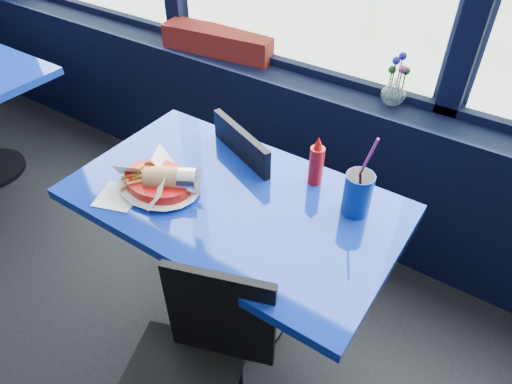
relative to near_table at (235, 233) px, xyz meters
The scene contains 10 objects.
window_sill 0.94m from the near_table, 109.03° to the left, with size 5.00×0.26×0.80m, color black.
near_table is the anchor object (origin of this frame).
chair_near_front 0.50m from the near_table, 69.35° to the right, with size 0.47×0.47×0.82m.
chair_near_back 0.37m from the near_table, 116.76° to the left, with size 0.52×0.52×0.87m.
planter_box 1.19m from the near_table, 129.70° to the left, with size 0.63×0.16×0.13m, color maroon.
flower_vase 0.97m from the near_table, 74.17° to the left, with size 0.12×0.12×0.24m.
food_basket 0.35m from the near_table, 156.38° to the right, with size 0.31×0.30×0.11m.
ketchup_bottle 0.42m from the near_table, 50.43° to the left, with size 0.05×0.05×0.20m.
soda_cup 0.51m from the near_table, 24.59° to the left, with size 0.10×0.10×0.33m.
napkin 0.46m from the near_table, 146.54° to the right, with size 0.14×0.14×0.00m, color white.
Camera 1 is at (1.06, 1.01, 1.84)m, focal length 32.00 mm.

